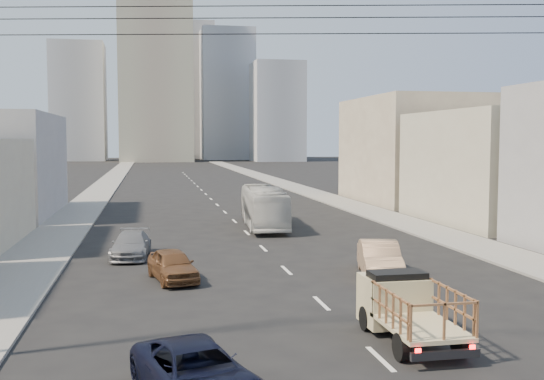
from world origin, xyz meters
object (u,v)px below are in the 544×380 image
object	(u,v)px
flatbed_pickup	(408,304)
city_bus	(264,207)
sedan_tan	(380,259)
sedan_grey	(131,245)
navy_pickup	(196,373)
sedan_brown	(173,265)

from	to	relation	value
flatbed_pickup	city_bus	size ratio (longest dim) A/B	0.44
city_bus	sedan_tan	distance (m)	16.58
sedan_tan	flatbed_pickup	bearing A→B (deg)	-91.78
flatbed_pickup	sedan_grey	size ratio (longest dim) A/B	0.99
sedan_grey	sedan_tan	bearing A→B (deg)	-26.85
navy_pickup	sedan_tan	bearing A→B (deg)	37.18
flatbed_pickup	sedan_grey	bearing A→B (deg)	118.80
flatbed_pickup	sedan_brown	distance (m)	11.51
sedan_grey	navy_pickup	bearing A→B (deg)	-79.50
flatbed_pickup	sedan_grey	world-z (taller)	flatbed_pickup
sedan_tan	sedan_brown	bearing A→B (deg)	-171.45
navy_pickup	sedan_grey	world-z (taller)	sedan_grey
city_bus	sedan_brown	world-z (taller)	city_bus
sedan_tan	navy_pickup	bearing A→B (deg)	-113.14
city_bus	sedan_tan	size ratio (longest dim) A/B	2.17
navy_pickup	sedan_tan	distance (m)	14.76
navy_pickup	city_bus	world-z (taller)	city_bus
city_bus	sedan_tan	xyz separation A→B (m)	(2.18, -16.43, -0.63)
flatbed_pickup	sedan_brown	bearing A→B (deg)	124.49
navy_pickup	sedan_tan	world-z (taller)	sedan_tan
city_bus	sedan_tan	bearing A→B (deg)	-78.45
sedan_brown	sedan_tan	xyz separation A→B (m)	(8.90, -0.78, 0.09)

